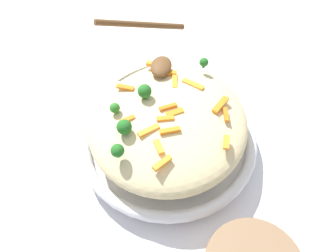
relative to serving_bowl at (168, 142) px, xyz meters
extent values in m
plane|color=silver|center=(0.00, 0.00, -0.03)|extent=(2.40, 2.40, 0.00)
cylinder|color=silver|center=(0.00, 0.00, -0.01)|extent=(0.32, 0.32, 0.03)
torus|color=silver|center=(0.00, 0.00, 0.01)|extent=(0.35, 0.35, 0.02)
torus|color=black|center=(0.00, 0.00, 0.02)|extent=(0.34, 0.34, 0.00)
ellipsoid|color=beige|center=(0.00, 0.00, 0.06)|extent=(0.30, 0.29, 0.09)
cube|color=orange|center=(0.00, 0.00, 0.11)|extent=(0.02, 0.03, 0.01)
cube|color=orange|center=(-0.04, -0.09, 0.10)|extent=(0.01, 0.03, 0.01)
cube|color=orange|center=(0.05, 0.11, 0.10)|extent=(0.03, 0.01, 0.01)
cube|color=orange|center=(-0.07, 0.03, 0.10)|extent=(0.02, 0.04, 0.01)
cube|color=orange|center=(-0.07, 0.00, 0.10)|extent=(0.03, 0.02, 0.01)
cube|color=orange|center=(0.11, 0.01, 0.10)|extent=(0.03, 0.03, 0.01)
cube|color=orange|center=(0.08, 0.00, 0.10)|extent=(0.03, 0.02, 0.01)
cube|color=orange|center=(-0.11, -0.05, 0.10)|extent=(0.01, 0.03, 0.01)
cube|color=orange|center=(-0.03, 0.09, 0.10)|extent=(0.04, 0.03, 0.01)
cube|color=orange|center=(0.02, 0.00, 0.10)|extent=(0.02, 0.03, 0.01)
cube|color=orange|center=(-0.01, 0.10, 0.10)|extent=(0.03, 0.01, 0.01)
cube|color=orange|center=(-0.09, -0.02, 0.10)|extent=(0.01, 0.04, 0.01)
cube|color=orange|center=(0.04, -0.06, 0.10)|extent=(0.02, 0.03, 0.01)
cube|color=orange|center=(0.05, 0.01, 0.10)|extent=(0.02, 0.03, 0.01)
cube|color=orange|center=(0.01, 0.01, 0.10)|extent=(0.03, 0.03, 0.01)
cube|color=orange|center=(0.05, -0.02, 0.10)|extent=(0.03, 0.04, 0.01)
cylinder|color=#205B1C|center=(-0.12, 0.05, 0.10)|extent=(0.01, 0.01, 0.01)
sphere|color=#236B23|center=(-0.12, 0.05, 0.11)|extent=(0.02, 0.02, 0.02)
cylinder|color=#296820|center=(0.02, -0.09, 0.10)|extent=(0.01, 0.01, 0.00)
sphere|color=#2D7A28|center=(0.02, -0.09, 0.11)|extent=(0.02, 0.02, 0.02)
cylinder|color=#205B1C|center=(0.11, -0.06, 0.10)|extent=(0.01, 0.01, 0.01)
sphere|color=#236B23|center=(0.11, -0.06, 0.11)|extent=(0.02, 0.02, 0.02)
cylinder|color=#205B1C|center=(-0.02, -0.05, 0.10)|extent=(0.01, 0.01, 0.01)
sphere|color=#236B23|center=(-0.02, -0.05, 0.12)|extent=(0.03, 0.03, 0.03)
cylinder|color=#205B1C|center=(0.06, -0.06, 0.10)|extent=(0.01, 0.01, 0.01)
sphere|color=#236B23|center=(0.06, -0.06, 0.11)|extent=(0.03, 0.03, 0.03)
ellipsoid|color=brown|center=(-0.10, -0.03, 0.11)|extent=(0.06, 0.04, 0.02)
cylinder|color=brown|center=(-0.17, -0.08, 0.14)|extent=(0.12, 0.16, 0.08)
camera|label=1|loc=(0.39, 0.07, 0.57)|focal=37.59mm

